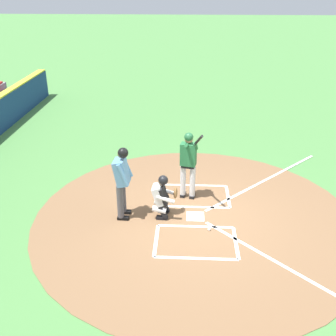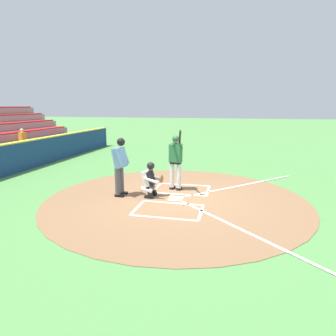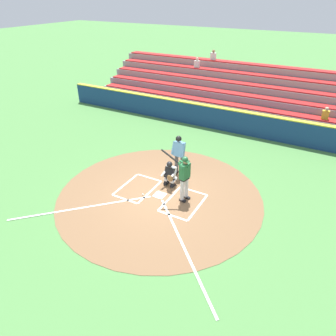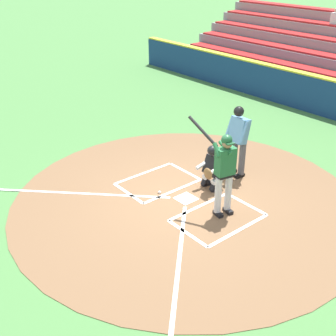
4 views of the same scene
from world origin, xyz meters
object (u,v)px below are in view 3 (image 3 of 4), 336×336
(baseball, at_px, (143,194))
(catcher, at_px, (170,173))
(plate_umpire, at_px, (179,153))
(batter, at_px, (184,175))

(baseball, bearing_deg, catcher, -117.94)
(catcher, relative_size, baseball, 15.27)
(catcher, relative_size, plate_umpire, 0.61)
(batter, xyz_separation_m, plate_umpire, (1.03, -1.58, -0.02))
(plate_umpire, bearing_deg, batter, 122.99)
(plate_umpire, xyz_separation_m, baseball, (0.51, 2.10, -1.04))
(batter, distance_m, plate_umpire, 1.89)
(plate_umpire, bearing_deg, catcher, 95.39)
(batter, bearing_deg, catcher, -33.47)
(catcher, distance_m, baseball, 1.40)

